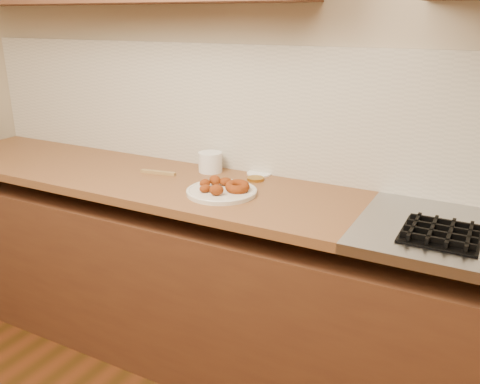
{
  "coord_description": "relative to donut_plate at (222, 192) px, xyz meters",
  "views": [
    {
      "loc": [
        0.94,
        -0.14,
        1.62
      ],
      "look_at": [
        0.01,
        1.61,
        0.93
      ],
      "focal_mm": 38.0,
      "sensor_mm": 36.0,
      "label": 1
    }
  ],
  "objects": [
    {
      "name": "tub_lid",
      "position": [
        0.02,
        0.33,
        -0.01
      ],
      "size": [
        0.15,
        0.15,
        0.01
      ],
      "primitive_type": "cylinder",
      "rotation": [
        0.0,
        0.0,
        0.36
      ],
      "color": "white",
      "rests_on": "butcher_block"
    },
    {
      "name": "plastic_tub",
      "position": [
        -0.21,
        0.26,
        0.04
      ],
      "size": [
        0.14,
        0.14,
        0.1
      ],
      "primitive_type": "cylinder",
      "rotation": [
        0.0,
        0.0,
        -0.22
      ],
      "color": "white",
      "rests_on": "butcher_block"
    },
    {
      "name": "donut_plate",
      "position": [
        0.0,
        0.0,
        0.0
      ],
      "size": [
        0.3,
        0.3,
        0.02
      ],
      "primitive_type": "cylinder",
      "color": "beige",
      "rests_on": "butcher_block"
    },
    {
      "name": "base_cabinet",
      "position": [
        0.09,
        0.06,
        -0.52
      ],
      "size": [
        3.6,
        0.6,
        0.77
      ],
      "primitive_type": "cube",
      "color": "#532E19",
      "rests_on": "floor"
    },
    {
      "name": "fried_dough_chunks",
      "position": [
        -0.03,
        -0.0,
        0.03
      ],
      "size": [
        0.16,
        0.21,
        0.05
      ],
      "color": "maroon",
      "rests_on": "donut_plate"
    },
    {
      "name": "butcher_block",
      "position": [
        -0.56,
        0.06,
        -0.03
      ],
      "size": [
        2.3,
        0.62,
        0.04
      ],
      "primitive_type": "cube",
      "color": "brown",
      "rests_on": "base_cabinet"
    },
    {
      "name": "brass_jar_lid",
      "position": [
        0.04,
        0.24,
        -0.0
      ],
      "size": [
        0.08,
        0.08,
        0.01
      ],
      "primitive_type": "cylinder",
      "rotation": [
        0.0,
        0.0,
        0.0
      ],
      "color": "#B1842C",
      "rests_on": "butcher_block"
    },
    {
      "name": "wooden_utensil",
      "position": [
        -0.42,
        0.11,
        -0.0
      ],
      "size": [
        0.18,
        0.05,
        0.01
      ],
      "primitive_type": "cube",
      "rotation": [
        0.0,
        0.0,
        0.16
      ],
      "color": "olive",
      "rests_on": "butcher_block"
    },
    {
      "name": "wall_back",
      "position": [
        0.09,
        0.37,
        0.44
      ],
      "size": [
        4.0,
        0.02,
        2.7
      ],
      "primitive_type": "cube",
      "color": "beige",
      "rests_on": "ground"
    },
    {
      "name": "ring_donut",
      "position": [
        0.06,
        0.02,
        0.03
      ],
      "size": [
        0.15,
        0.15,
        0.05
      ],
      "primitive_type": "torus",
      "rotation": [
        0.1,
        0.0,
        0.54
      ],
      "color": "maroon",
      "rests_on": "donut_plate"
    },
    {
      "name": "backsplash",
      "position": [
        0.09,
        0.35,
        0.29
      ],
      "size": [
        3.6,
        0.02,
        0.6
      ],
      "primitive_type": "cube",
      "color": "beige",
      "rests_on": "wall_back"
    }
  ]
}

